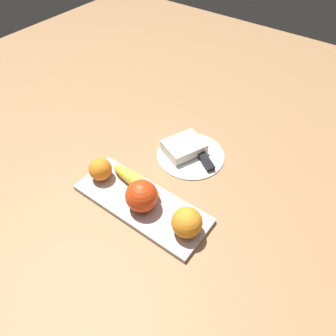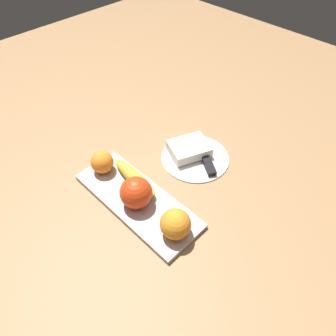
{
  "view_description": "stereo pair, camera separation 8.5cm",
  "coord_description": "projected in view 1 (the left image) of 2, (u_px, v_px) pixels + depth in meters",
  "views": [
    {
      "loc": [
        -0.32,
        0.39,
        0.66
      ],
      "look_at": [
        0.02,
        -0.08,
        0.04
      ],
      "focal_mm": 33.62,
      "sensor_mm": 36.0,
      "label": 1
    },
    {
      "loc": [
        -0.39,
        0.34,
        0.66
      ],
      "look_at": [
        0.02,
        -0.08,
        0.04
      ],
      "focal_mm": 33.62,
      "sensor_mm": 36.0,
      "label": 2
    }
  ],
  "objects": [
    {
      "name": "banana",
      "position": [
        135.0,
        182.0,
        0.84
      ],
      "size": [
        0.17,
        0.05,
        0.04
      ],
      "primitive_type": "ellipsoid",
      "rotation": [
        0.0,
        0.0,
        3.08
      ],
      "color": "yellow",
      "rests_on": "fruit_tray"
    },
    {
      "name": "dinner_plate",
      "position": [
        191.0,
        155.0,
        0.94
      ],
      "size": [
        0.2,
        0.2,
        0.01
      ],
      "primitive_type": "cylinder",
      "color": "white",
      "rests_on": "ground_plane"
    },
    {
      "name": "orange_near_banana",
      "position": [
        187.0,
        222.0,
        0.73
      ],
      "size": [
        0.07,
        0.07,
        0.07
      ],
      "primitive_type": "sphere",
      "color": "orange",
      "rests_on": "fruit_tray"
    },
    {
      "name": "fruit_tray",
      "position": [
        142.0,
        203.0,
        0.82
      ],
      "size": [
        0.37,
        0.14,
        0.01
      ],
      "primitive_type": "cube",
      "color": "#B9B0B7",
      "rests_on": "ground_plane"
    },
    {
      "name": "ground_plane",
      "position": [
        158.0,
        201.0,
        0.83
      ],
      "size": [
        2.4,
        2.4,
        0.0
      ],
      "primitive_type": "plane",
      "color": "#9A7149"
    },
    {
      "name": "orange_near_apple",
      "position": [
        100.0,
        169.0,
        0.85
      ],
      "size": [
        0.06,
        0.06,
        0.06
      ],
      "primitive_type": "sphere",
      "color": "orange",
      "rests_on": "fruit_tray"
    },
    {
      "name": "knife",
      "position": [
        202.0,
        156.0,
        0.93
      ],
      "size": [
        0.16,
        0.12,
        0.01
      ],
      "rotation": [
        0.0,
        0.0,
        -0.57
      ],
      "color": "silver",
      "rests_on": "dinner_plate"
    },
    {
      "name": "apple",
      "position": [
        142.0,
        196.0,
        0.77
      ],
      "size": [
        0.08,
        0.08,
        0.08
      ],
      "primitive_type": "sphere",
      "color": "red",
      "rests_on": "fruit_tray"
    },
    {
      "name": "folded_napkin",
      "position": [
        184.0,
        147.0,
        0.94
      ],
      "size": [
        0.13,
        0.14,
        0.03
      ],
      "primitive_type": "cube",
      "rotation": [
        0.0,
        0.0,
        -0.4
      ],
      "color": "white",
      "rests_on": "dinner_plate"
    }
  ]
}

